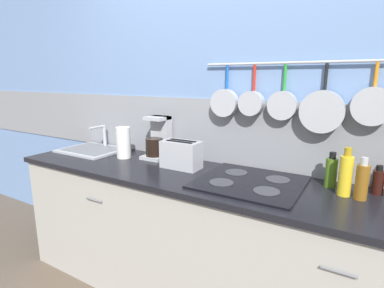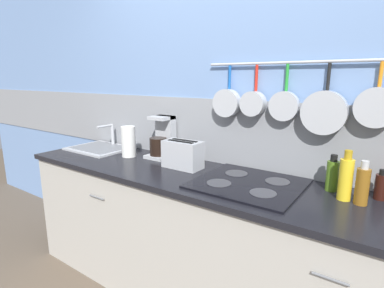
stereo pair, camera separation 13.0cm
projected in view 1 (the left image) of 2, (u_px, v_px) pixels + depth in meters
The scene contains 12 objects.
wall_back at pixel (239, 109), 2.01m from camera, with size 7.20×0.15×2.60m.
cabinet_base at pixel (213, 247), 1.90m from camera, with size 2.89×0.60×0.85m.
countertop at pixel (215, 181), 1.80m from camera, with size 2.93×0.62×0.03m.
sink_basin at pixel (93, 149), 2.48m from camera, with size 0.49×0.39×0.20m.
paper_towel_roll at pixel (123, 143), 2.24m from camera, with size 0.11×0.11×0.23m.
coffee_maker at pixel (158, 140), 2.25m from camera, with size 0.17×0.20×0.31m.
toaster at pixel (181, 155), 1.99m from camera, with size 0.28×0.14×0.19m.
cooktop at pixel (250, 182), 1.72m from camera, with size 0.58×0.54×0.01m.
bottle_sesame_oil at pixel (331, 172), 1.64m from camera, with size 0.06×0.06×0.20m.
bottle_hot_sauce at pixel (346, 175), 1.52m from camera, with size 0.07×0.07×0.25m.
bottle_olive_oil at pixel (362, 181), 1.47m from camera, with size 0.06×0.06×0.21m.
bottle_vinegar at pixel (378, 182), 1.54m from camera, with size 0.06×0.06×0.15m.
Camera 1 is at (0.76, -1.54, 1.47)m, focal length 28.00 mm.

